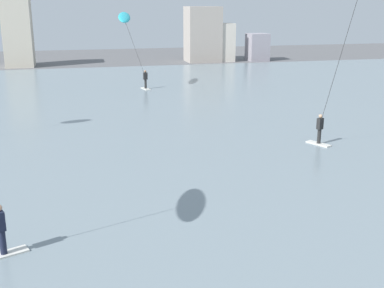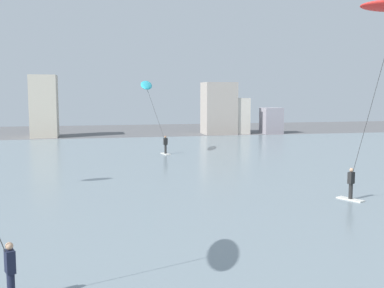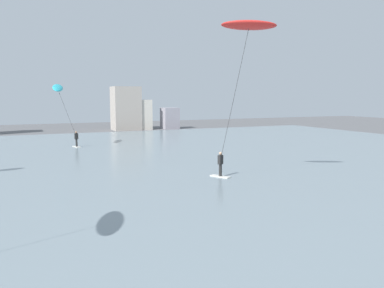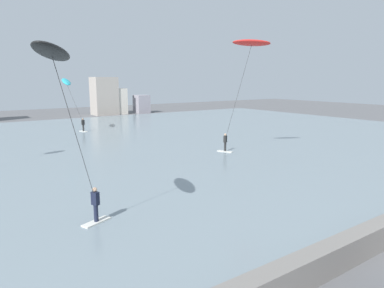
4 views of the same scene
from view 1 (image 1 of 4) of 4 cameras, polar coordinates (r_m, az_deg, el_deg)
The scene contains 3 objects.
water_bay at distance 33.81m, azimuth -4.28°, elevation 3.49°, with size 84.00×52.00×0.10m, color gray.
far_shore_buildings at distance 63.04m, azimuth -5.25°, elevation 12.36°, with size 32.74×4.31×7.74m.
kitesurfer_cyan at distance 43.13m, azimuth -7.65°, elevation 13.72°, with size 2.78×3.27×6.77m.
Camera 1 is at (-5.37, -2.60, 7.45)m, focal length 45.84 mm.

